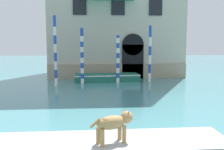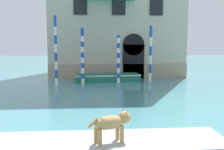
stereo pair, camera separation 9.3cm
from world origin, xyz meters
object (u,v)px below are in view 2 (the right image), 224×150
mooring_pole_2 (118,59)px  boat_moored_near_palazzo (107,77)px  dog_on_deck (112,123)px  mooring_pole_0 (56,51)px  boat_foreground (105,149)px  mooring_pole_3 (150,54)px  mooring_pole_1 (83,56)px

mooring_pole_2 → boat_moored_near_palazzo: bearing=131.2°
dog_on_deck → mooring_pole_0: bearing=81.0°
boat_moored_near_palazzo → boat_foreground: bearing=-98.0°
boat_foreground → mooring_pole_3: mooring_pole_3 is taller
dog_on_deck → mooring_pole_2: bearing=60.7°
mooring_pole_2 → mooring_pole_3: 2.40m
boat_foreground → boat_moored_near_palazzo: (0.75, 13.29, 0.01)m
boat_moored_near_palazzo → mooring_pole_1: mooring_pole_1 is taller
mooring_pole_0 → mooring_pole_2: size_ratio=1.35×
boat_moored_near_palazzo → mooring_pole_2: mooring_pole_2 is taller
boat_foreground → mooring_pole_1: 12.34m
boat_moored_near_palazzo → mooring_pole_0: size_ratio=1.06×
boat_moored_near_palazzo → mooring_pole_0: bearing=-153.2°
dog_on_deck → mooring_pole_3: bearing=50.7°
dog_on_deck → mooring_pole_1: size_ratio=0.27×
dog_on_deck → mooring_pole_3: size_ratio=0.26×
boat_foreground → mooring_pole_2: mooring_pole_2 is taller
mooring_pole_1 → mooring_pole_3: size_ratio=0.95×
mooring_pole_3 → mooring_pole_0: bearing=-167.0°
dog_on_deck → mooring_pole_2: 12.70m
dog_on_deck → mooring_pole_2: (1.34, 12.61, 0.72)m
mooring_pole_0 → boat_moored_near_palazzo: bearing=31.6°
boat_moored_near_palazzo → mooring_pole_2: bearing=-53.6°
boat_foreground → mooring_pole_3: bearing=72.7°
mooring_pole_2 → boat_foreground: bearing=-96.9°
boat_moored_near_palazzo → mooring_pole_0: 4.55m
dog_on_deck → mooring_pole_3: (3.70, 12.86, 1.07)m
mooring_pole_1 → mooring_pole_3: 4.92m
boat_foreground → mooring_pole_2: 12.61m
boat_moored_near_palazzo → mooring_pole_3: mooring_pole_3 is taller
boat_moored_near_palazzo → mooring_pole_1: size_ratio=1.26×
mooring_pole_0 → mooring_pole_2: mooring_pole_0 is taller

